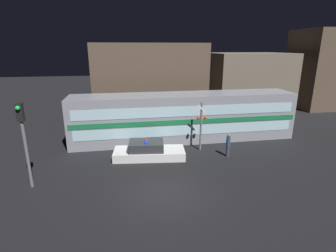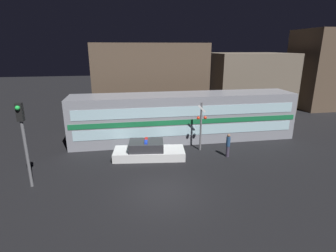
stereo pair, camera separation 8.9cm
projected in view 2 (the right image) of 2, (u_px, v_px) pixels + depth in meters
ground_plane at (163, 192)px, 13.50m from camera, size 120.00×120.00×0.00m
train at (184, 117)px, 20.76m from camera, size 17.49×2.89×3.69m
police_car at (148, 151)px, 17.59m from camera, size 4.89×2.34×1.28m
pedestrian at (228, 145)px, 17.62m from camera, size 0.27×0.27×1.62m
crossing_signal_near at (201, 124)px, 18.41m from camera, size 0.73×0.32×3.50m
traffic_light_corner at (23, 134)px, 13.20m from camera, size 0.30×0.46×4.54m
building_left at (150, 82)px, 26.65m from camera, size 10.89×5.72×7.54m
building_center at (248, 81)px, 31.06m from camera, size 8.89×6.94×6.52m
building_right at (335, 69)px, 31.75m from camera, size 9.34×5.88×9.18m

